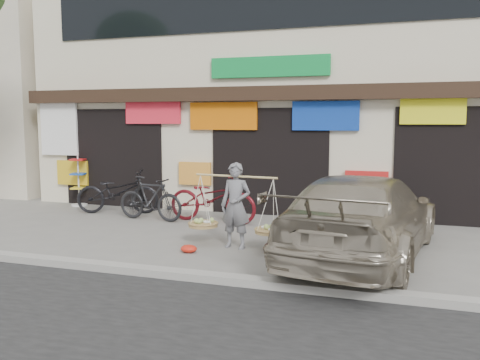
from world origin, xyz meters
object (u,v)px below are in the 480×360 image
(street_vendor, at_px, (236,209))
(display_rack, at_px, (79,183))
(bike_0, at_px, (118,192))
(bike_1, at_px, (150,198))
(suv, at_px, (363,217))
(bike_2, at_px, (213,198))

(street_vendor, xyz_separation_m, display_rack, (-5.71, 3.16, -0.10))
(bike_0, relative_size, bike_1, 1.20)
(display_rack, bearing_deg, suv, -21.41)
(street_vendor, distance_m, bike_2, 2.50)
(street_vendor, bearing_deg, bike_2, 127.32)
(bike_1, bearing_deg, bike_0, 72.43)
(bike_2, bearing_deg, display_rack, 81.20)
(street_vendor, height_order, suv, street_vendor)
(street_vendor, height_order, bike_2, street_vendor)
(bike_1, xyz_separation_m, bike_2, (1.51, 0.25, 0.05))
(bike_1, bearing_deg, bike_2, -73.21)
(bike_2, bearing_deg, street_vendor, -144.55)
(suv, bearing_deg, street_vendor, 8.37)
(street_vendor, xyz_separation_m, bike_1, (-2.80, 1.88, -0.21))
(bike_0, distance_m, suv, 6.81)
(bike_1, bearing_deg, display_rack, 73.78)
(street_vendor, relative_size, display_rack, 1.21)
(display_rack, bearing_deg, street_vendor, -28.91)
(bike_0, distance_m, display_rack, 1.82)
(bike_2, bearing_deg, bike_0, 87.47)
(bike_2, distance_m, display_rack, 4.54)
(bike_0, bearing_deg, bike_2, -114.26)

